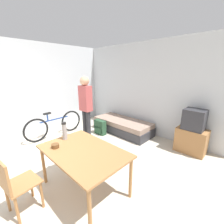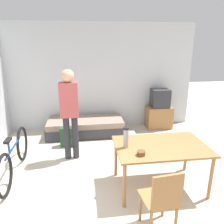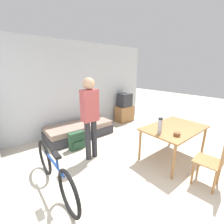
# 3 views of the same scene
# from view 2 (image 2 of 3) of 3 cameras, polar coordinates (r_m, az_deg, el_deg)

# --- Properties ---
(wall_back) EXTENTS (5.29, 0.06, 2.70)m
(wall_back) POSITION_cam_2_polar(r_m,az_deg,el_deg) (5.73, -4.96, 8.99)
(wall_back) COLOR silver
(wall_back) RESTS_ON ground_plane
(daybed) EXTENTS (1.89, 0.81, 0.39)m
(daybed) POSITION_cam_2_polar(r_m,az_deg,el_deg) (5.52, -6.89, -3.86)
(daybed) COLOR #333338
(daybed) RESTS_ON ground_plane
(tv) EXTENTS (0.66, 0.41, 1.06)m
(tv) POSITION_cam_2_polar(r_m,az_deg,el_deg) (5.95, 12.24, 0.31)
(tv) COLOR #9E6B3D
(tv) RESTS_ON ground_plane
(dining_table) EXTENTS (1.38, 0.90, 0.72)m
(dining_table) POSITION_cam_2_polar(r_m,az_deg,el_deg) (3.45, 12.61, -9.53)
(dining_table) COLOR #9E6B3D
(dining_table) RESTS_ON ground_plane
(wooden_chair) EXTENTS (0.44, 0.44, 0.88)m
(wooden_chair) POSITION_cam_2_polar(r_m,az_deg,el_deg) (2.75, 12.98, -21.28)
(wooden_chair) COLOR #9E6B3D
(wooden_chair) RESTS_ON ground_plane
(bicycle) EXTENTS (0.08, 1.74, 0.75)m
(bicycle) POSITION_cam_2_polar(r_m,az_deg,el_deg) (4.16, -24.13, -10.60)
(bicycle) COLOR black
(bicycle) RESTS_ON ground_plane
(person_standing) EXTENTS (0.34, 0.24, 1.76)m
(person_standing) POSITION_cam_2_polar(r_m,az_deg,el_deg) (4.15, -11.06, 0.97)
(person_standing) COLOR #28282D
(person_standing) RESTS_ON ground_plane
(thermos_flask) EXTENTS (0.08, 0.08, 0.32)m
(thermos_flask) POSITION_cam_2_polar(r_m,az_deg,el_deg) (3.21, 3.68, -6.45)
(thermos_flask) COLOR #99999E
(thermos_flask) RESTS_ON dining_table
(mate_bowl) EXTENTS (0.12, 0.12, 0.06)m
(mate_bowl) POSITION_cam_2_polar(r_m,az_deg,el_deg) (3.08, 7.61, -10.60)
(mate_bowl) COLOR brown
(mate_bowl) RESTS_ON dining_table
(backpack) EXTENTS (0.38, 0.19, 0.44)m
(backpack) POSITION_cam_2_polar(r_m,az_deg,el_deg) (4.96, -11.17, -6.35)
(backpack) COLOR #284C33
(backpack) RESTS_ON ground_plane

